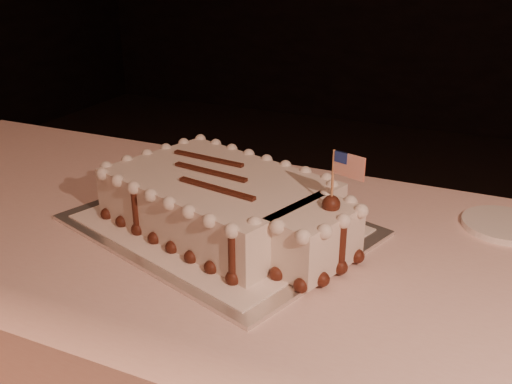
% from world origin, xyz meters
% --- Properties ---
extents(cake_board, '(0.64, 0.56, 0.01)m').
position_xyz_m(cake_board, '(-0.22, 0.62, 0.75)').
color(cake_board, silver).
rests_on(cake_board, banquet_table).
extents(doily, '(0.57, 0.50, 0.00)m').
position_xyz_m(doily, '(-0.22, 0.62, 0.76)').
color(doily, white).
rests_on(doily, cake_board).
extents(sheet_cake, '(0.54, 0.40, 0.20)m').
position_xyz_m(sheet_cake, '(-0.20, 0.61, 0.81)').
color(sheet_cake, silver).
rests_on(sheet_cake, doily).
extents(side_plate, '(0.16, 0.16, 0.01)m').
position_xyz_m(side_plate, '(0.28, 0.84, 0.76)').
color(side_plate, white).
rests_on(side_plate, banquet_table).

